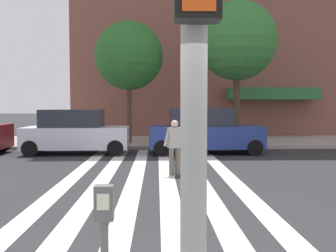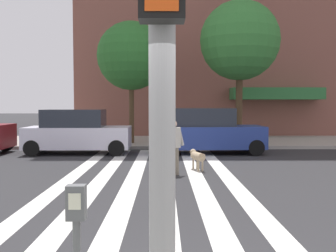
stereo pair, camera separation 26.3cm
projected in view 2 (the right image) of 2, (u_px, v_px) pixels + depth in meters
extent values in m
plane|color=#2B2B2D|center=(168.00, 180.00, 10.79)|extent=(160.00, 160.00, 0.00)
cube|color=#A49E95|center=(166.00, 142.00, 21.09)|extent=(80.00, 6.00, 0.15)
cube|color=silver|center=(68.00, 180.00, 10.76)|extent=(0.45, 14.05, 0.01)
cube|color=silver|center=(101.00, 180.00, 10.77)|extent=(0.45, 14.05, 0.01)
cube|color=silver|center=(133.00, 180.00, 10.78)|extent=(0.45, 14.05, 0.01)
cube|color=silver|center=(165.00, 180.00, 10.78)|extent=(0.45, 14.05, 0.01)
cube|color=silver|center=(197.00, 180.00, 10.79)|extent=(0.45, 14.05, 0.01)
cube|color=silver|center=(230.00, 180.00, 10.80)|extent=(0.45, 14.05, 0.01)
cube|color=#2B6A35|center=(276.00, 94.00, 23.40)|extent=(5.45, 1.60, 0.70)
cube|color=#515456|center=(76.00, 202.00, 2.86)|extent=(0.14, 0.10, 0.26)
cube|color=beige|center=(75.00, 202.00, 2.81)|extent=(0.09, 0.01, 0.12)
cylinder|color=black|center=(6.00, 144.00, 17.36)|extent=(0.66, 0.23, 0.66)
cube|color=silver|center=(79.00, 137.00, 16.53)|extent=(4.40, 1.96, 0.90)
cube|color=#232833|center=(74.00, 118.00, 16.48)|extent=(2.52, 1.71, 0.74)
cylinder|color=black|center=(121.00, 144.00, 17.46)|extent=(0.66, 0.23, 0.66)
cylinder|color=black|center=(116.00, 148.00, 15.71)|extent=(0.66, 0.23, 0.66)
cylinder|color=black|center=(45.00, 144.00, 17.39)|extent=(0.66, 0.23, 0.66)
cylinder|color=black|center=(32.00, 148.00, 15.64)|extent=(0.66, 0.23, 0.66)
cube|color=navy|center=(207.00, 137.00, 16.58)|extent=(4.85, 2.10, 0.93)
cube|color=#232833|center=(202.00, 117.00, 16.52)|extent=(2.65, 1.78, 0.76)
cylinder|color=black|center=(246.00, 143.00, 17.57)|extent=(0.67, 0.24, 0.66)
cylinder|color=black|center=(256.00, 148.00, 15.81)|extent=(0.67, 0.24, 0.66)
cylinder|color=black|center=(162.00, 144.00, 17.39)|extent=(0.67, 0.24, 0.66)
cylinder|color=black|center=(163.00, 148.00, 15.63)|extent=(0.67, 0.24, 0.66)
cylinder|color=#4C3823|center=(131.00, 109.00, 19.56)|extent=(0.25, 0.25, 3.44)
sphere|color=#286628|center=(131.00, 56.00, 19.41)|extent=(3.44, 3.44, 3.44)
cylinder|color=#4C3823|center=(239.00, 103.00, 19.25)|extent=(0.33, 0.33, 4.03)
sphere|color=#337533|center=(240.00, 40.00, 19.07)|extent=(3.93, 3.93, 3.93)
cylinder|color=#6B6051|center=(170.00, 162.00, 11.46)|extent=(0.19, 0.19, 0.82)
cylinder|color=#6B6051|center=(176.00, 161.00, 11.53)|extent=(0.19, 0.19, 0.82)
cube|color=#B2ADA3|center=(173.00, 138.00, 11.46)|extent=(0.44, 0.36, 0.60)
cylinder|color=#B2ADA3|center=(166.00, 137.00, 11.37)|extent=(0.24, 0.16, 0.57)
cylinder|color=#B2ADA3|center=(181.00, 136.00, 11.54)|extent=(0.24, 0.16, 0.57)
sphere|color=beige|center=(173.00, 124.00, 11.43)|extent=(0.28, 0.28, 0.22)
cylinder|color=tan|center=(198.00, 156.00, 12.31)|extent=(0.44, 0.63, 0.26)
sphere|color=tan|center=(193.00, 152.00, 12.65)|extent=(0.26, 0.26, 0.20)
cylinder|color=tan|center=(203.00, 156.00, 11.95)|extent=(0.11, 0.23, 0.16)
cylinder|color=tan|center=(193.00, 165.00, 12.49)|extent=(0.07, 0.07, 0.32)
cylinder|color=tan|center=(197.00, 164.00, 12.54)|extent=(0.07, 0.07, 0.32)
cylinder|color=tan|center=(198.00, 166.00, 12.12)|extent=(0.07, 0.07, 0.32)
cylinder|color=tan|center=(203.00, 166.00, 12.17)|extent=(0.07, 0.07, 0.32)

